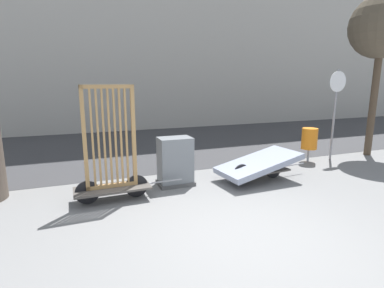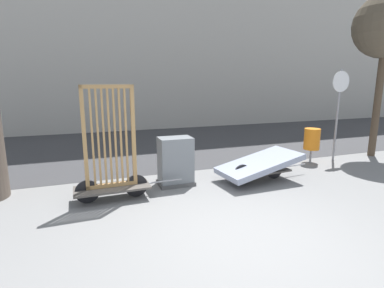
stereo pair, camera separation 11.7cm
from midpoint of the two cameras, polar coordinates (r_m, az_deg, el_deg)
name	(u,v)px [view 2 (the right image)]	position (r m, az deg, el deg)	size (l,w,h in m)	color
ground_plane	(244,240)	(4.58, 10.63, -17.49)	(60.00, 60.00, 0.00)	slate
road_strip	(146,145)	(10.85, -8.39, -0.22)	(56.00, 7.08, 0.01)	#38383A
bike_cart_with_bedframe	(111,162)	(5.82, -14.54, -3.39)	(2.12, 0.63, 2.18)	#4C4742
bike_cart_with_mattress	(259,165)	(6.97, 13.16, -3.88)	(2.35, 1.16, 0.66)	#4C4742
utility_cabinet	(176,163)	(6.55, -2.64, -3.66)	(0.77, 0.54, 1.06)	#4C4C4C
trash_bin	(312,139)	(8.99, 22.22, 0.85)	(0.43, 0.43, 0.96)	gray
sign_post	(339,102)	(9.44, 26.49, 7.22)	(0.58, 0.06, 2.57)	gray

